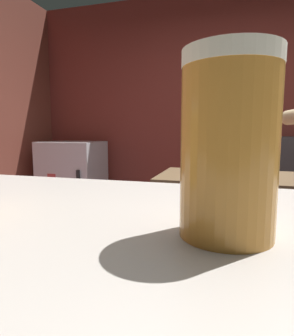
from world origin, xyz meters
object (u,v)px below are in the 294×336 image
bottle_hot_sauce (258,127)px  mixing_bowl (250,173)px  mini_fridge (73,186)px  pint_glass_far (229,146)px  bottle_soy (251,127)px

bottle_hot_sauce → mixing_bowl: bearing=-96.3°
mini_fridge → bottle_hot_sauce: 2.16m
pint_glass_far → mini_fridge: bearing=122.6°
mixing_bowl → pint_glass_far: pint_glass_far is taller
bottle_soy → bottle_hot_sauce: size_ratio=0.99×
bottle_soy → pint_glass_far: bearing=-93.9°
pint_glass_far → bottle_hot_sauce: (0.27, 2.92, 0.05)m
mini_fridge → pint_glass_far: size_ratio=7.12×
mixing_bowl → pint_glass_far: (-0.13, -1.66, 0.25)m
pint_glass_far → bottle_soy: bottle_soy is taller
bottle_hot_sauce → mini_fridge: bearing=-175.4°
mini_fridge → pint_glass_far: bearing=-57.4°
mini_fridge → mixing_bowl: bearing=-30.1°
mini_fridge → mixing_bowl: size_ratio=6.44×
mixing_bowl → bottle_soy: 1.23m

